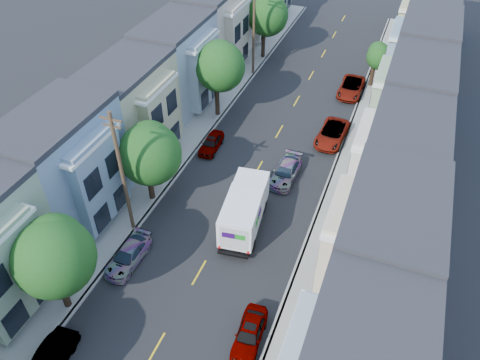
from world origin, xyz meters
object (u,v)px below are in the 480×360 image
at_px(parked_right_d, 351,88).
at_px(parked_right_b, 250,333).
at_px(parked_left_c, 128,256).
at_px(utility_pole_far, 254,30).
at_px(tree_b, 53,258).
at_px(parked_right_c, 332,134).
at_px(utility_pole_near, 123,175).
at_px(tree_c, 149,154).
at_px(tree_e, 267,15).
at_px(fedex_truck, 244,209).
at_px(parked_left_d, 211,143).
at_px(lead_sedan, 286,172).
at_px(tree_d, 219,67).
at_px(tree_far_r, 379,57).

bearing_deg(parked_right_d, parked_right_b, -89.94).
bearing_deg(parked_right_b, parked_left_c, 161.40).
relative_size(utility_pole_far, parked_right_d, 1.96).
bearing_deg(tree_b, utility_pole_far, 90.00).
distance_m(utility_pole_far, parked_right_c, 15.41).
bearing_deg(utility_pole_near, parked_right_c, 55.66).
xyz_separation_m(tree_c, tree_e, (-0.00, 26.93, 0.67)).
relative_size(tree_b, fedex_truck, 1.12).
distance_m(fedex_truck, parked_left_d, 10.16).
height_order(utility_pole_far, fedex_truck, utility_pole_far).
relative_size(tree_e, utility_pole_far, 0.76).
bearing_deg(parked_right_c, lead_sedan, -106.11).
bearing_deg(utility_pole_far, parked_left_c, -87.22).
bearing_deg(tree_d, fedex_truck, -60.32).
height_order(utility_pole_near, parked_right_b, utility_pole_near).
relative_size(tree_e, parked_right_b, 1.89).
bearing_deg(tree_far_r, fedex_truck, -102.73).
distance_m(tree_c, lead_sedan, 11.50).
relative_size(tree_e, lead_sedan, 1.71).
distance_m(tree_e, parked_left_c, 33.54).
relative_size(tree_b, parked_left_c, 1.75).
bearing_deg(fedex_truck, tree_b, -133.03).
relative_size(tree_d, utility_pole_far, 0.77).
bearing_deg(parked_right_b, parked_left_d, 116.54).
bearing_deg(fedex_truck, utility_pole_far, 101.08).
distance_m(tree_c, tree_e, 26.94).
relative_size(utility_pole_far, parked_left_d, 2.61).
distance_m(parked_left_d, parked_right_d, 17.41).
bearing_deg(parked_left_c, parked_right_d, 71.48).
relative_size(fedex_truck, parked_right_b, 1.60).
height_order(tree_e, fedex_truck, tree_e).
xyz_separation_m(tree_b, utility_pole_near, (0.00, 7.38, 0.34)).
xyz_separation_m(lead_sedan, parked_left_d, (-7.44, 1.53, -0.04)).
relative_size(tree_e, parked_left_c, 1.84).
relative_size(tree_c, utility_pole_far, 0.69).
height_order(fedex_truck, lead_sedan, fedex_truck).
xyz_separation_m(tree_c, utility_pole_far, (0.00, 22.61, 0.64)).
height_order(tree_far_r, fedex_truck, tree_far_r).
bearing_deg(tree_d, parked_left_d, -75.35).
xyz_separation_m(parked_left_d, parked_right_d, (9.80, 14.39, 0.09)).
bearing_deg(parked_left_c, tree_far_r, 69.57).
height_order(parked_left_d, parked_right_d, parked_right_d).
relative_size(tree_d, parked_right_c, 1.50).
bearing_deg(tree_c, parked_left_c, -77.39).
bearing_deg(parked_left_c, parked_right_c, 63.54).
bearing_deg(parked_left_d, parked_left_c, -93.21).
bearing_deg(utility_pole_far, tree_d, -90.01).
distance_m(tree_d, utility_pole_near, 16.54).
height_order(utility_pole_near, lead_sedan, utility_pole_near).
height_order(utility_pole_near, parked_left_c, utility_pole_near).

